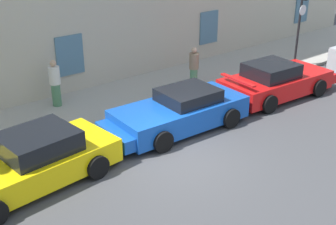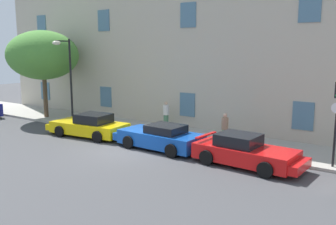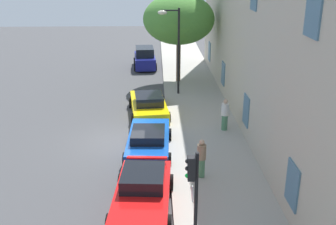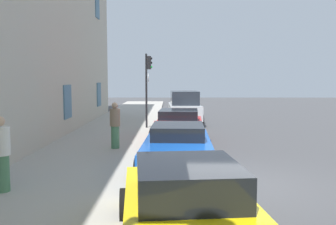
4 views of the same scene
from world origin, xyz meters
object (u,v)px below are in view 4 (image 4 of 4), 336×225
sportscar_white_middle (179,127)px  hatchback_distant (184,109)px  sportscar_red_lead (193,224)px  traffic_light (148,77)px  pedestrian_admiring (1,154)px  sportscar_yellow_flank (177,152)px  pedestrian_strolling (115,125)px

sportscar_white_middle → hatchback_distant: (5.69, -0.45, 0.27)m
sportscar_red_lead → sportscar_white_middle: 10.08m
hatchback_distant → traffic_light: (-2.52, 1.95, 1.81)m
hatchback_distant → pedestrian_admiring: size_ratio=2.27×
sportscar_white_middle → traffic_light: 4.08m
pedestrian_admiring → sportscar_red_lead: bearing=-125.3°
sportscar_red_lead → traffic_light: (13.26, 1.43, 2.09)m
sportscar_yellow_flank → pedestrian_strolling: 3.51m
sportscar_yellow_flank → sportscar_white_middle: 4.97m
sportscar_white_middle → traffic_light: (3.17, 1.50, 2.08)m
sportscar_red_lead → traffic_light: bearing=6.2°
sportscar_yellow_flank → traffic_light: bearing=9.2°
sportscar_white_middle → hatchback_distant: size_ratio=1.28×
sportscar_red_lead → pedestrian_admiring: size_ratio=3.06×
sportscar_yellow_flank → hatchback_distant: 10.68m
sportscar_red_lead → traffic_light: 13.50m
sportscar_red_lead → sportscar_yellow_flank: bearing=1.2°
sportscar_red_lead → pedestrian_strolling: 8.17m
sportscar_red_lead → sportscar_yellow_flank: (5.11, 0.11, -0.01)m
sportscar_yellow_flank → traffic_light: size_ratio=1.31×
traffic_light → pedestrian_admiring: bearing=165.8°
sportscar_white_middle → traffic_light: traffic_light is taller
sportscar_yellow_flank → traffic_light: (8.14, 1.33, 2.10)m
sportscar_red_lead → hatchback_distant: size_ratio=1.35×
sportscar_red_lead → sportscar_yellow_flank: size_ratio=1.05×
pedestrian_strolling → traffic_light: bearing=-8.9°
sportscar_white_middle → sportscar_yellow_flank: bearing=178.0°
traffic_light → hatchback_distant: bearing=-37.7°
sportscar_white_middle → pedestrian_admiring: bearing=150.3°
hatchback_distant → pedestrian_strolling: (-7.94, 2.80, 0.11)m
hatchback_distant → pedestrian_strolling: size_ratio=2.31×
hatchback_distant → sportscar_red_lead: bearing=178.1°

